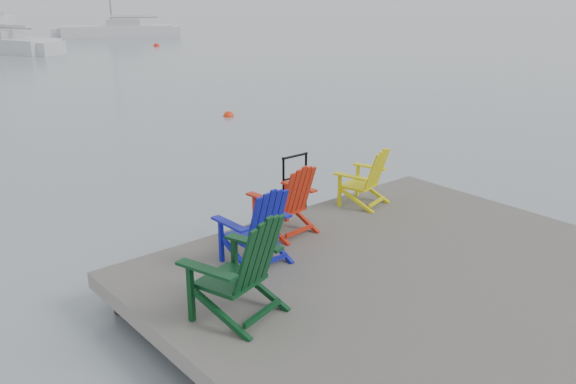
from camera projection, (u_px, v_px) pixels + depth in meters
ground at (408, 309)px, 7.50m from camera, size 400.00×400.00×0.00m
dock at (410, 284)px, 7.39m from camera, size 6.00×5.00×1.40m
handrail at (295, 178)px, 9.09m from camera, size 0.48×0.04×0.90m
chair_green at (241, 266)px, 6.19m from camera, size 1.08×1.02×1.15m
chair_blue at (258, 225)px, 7.42m from camera, size 0.81×0.76×1.01m
chair_red at (288, 199)px, 8.32m from camera, size 0.85×0.80×1.00m
chair_yellow at (366, 176)px, 9.41m from camera, size 0.85×0.81×0.92m
sailboat_far at (119, 32)px, 44.40m from camera, size 7.83×5.33×10.81m
buoy_a at (229, 116)px, 18.20m from camera, size 0.32×0.32×0.32m
buoy_c at (156, 46)px, 37.99m from camera, size 0.36×0.36×0.36m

